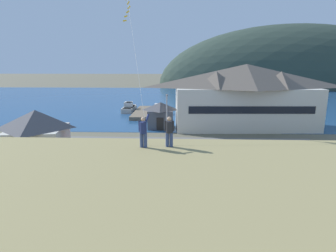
% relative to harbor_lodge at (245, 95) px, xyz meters
% --- Properties ---
extents(ground_plane, '(600.00, 600.00, 0.00)m').
position_rel_harbor_lodge_xyz_m(ground_plane, '(-12.48, -21.82, -5.45)').
color(ground_plane, '#66604C').
extents(parking_lot_pad, '(40.00, 20.00, 0.10)m').
position_rel_harbor_lodge_xyz_m(parking_lot_pad, '(-12.48, -16.82, -5.40)').
color(parking_lot_pad, slate).
rests_on(parking_lot_pad, ground).
extents(bay_water, '(360.00, 84.00, 0.03)m').
position_rel_harbor_lodge_xyz_m(bay_water, '(-12.48, 38.18, -5.44)').
color(bay_water, navy).
rests_on(bay_water, ground).
extents(far_hill_west_ridge, '(95.23, 54.04, 50.63)m').
position_rel_harbor_lodge_xyz_m(far_hill_west_ridge, '(44.70, 94.56, -5.45)').
color(far_hill_west_ridge, '#3D4C38').
rests_on(far_hill_west_ridge, ground).
extents(far_hill_east_peak, '(131.95, 59.10, 58.28)m').
position_rel_harbor_lodge_xyz_m(far_hill_east_peak, '(45.44, 95.42, -5.45)').
color(far_hill_east_peak, '#2D3D33').
rests_on(far_hill_east_peak, ground).
extents(harbor_lodge, '(23.67, 9.89, 10.28)m').
position_rel_harbor_lodge_xyz_m(harbor_lodge, '(0.00, 0.00, 0.00)').
color(harbor_lodge, beige).
rests_on(harbor_lodge, ground).
extents(storage_shed_near_lot, '(6.36, 6.57, 5.76)m').
position_rel_harbor_lodge_xyz_m(storage_shed_near_lot, '(-24.99, -18.09, -2.46)').
color(storage_shed_near_lot, beige).
rests_on(storage_shed_near_lot, ground).
extents(storage_shed_waterside, '(4.40, 4.07, 4.27)m').
position_rel_harbor_lodge_xyz_m(storage_shed_waterside, '(-13.58, -0.59, -3.24)').
color(storage_shed_waterside, '#474C56').
rests_on(storage_shed_waterside, ground).
extents(wharf_dock, '(3.20, 14.48, 0.70)m').
position_rel_harbor_lodge_xyz_m(wharf_dock, '(-18.26, 12.40, -5.10)').
color(wharf_dock, '#70604C').
rests_on(wharf_dock, ground).
extents(moored_boat_wharfside, '(2.27, 6.07, 2.16)m').
position_rel_harbor_lodge_xyz_m(moored_boat_wharfside, '(-21.54, 15.51, -4.73)').
color(moored_boat_wharfside, '#A8A399').
rests_on(moored_boat_wharfside, ground).
extents(moored_boat_outer_mooring, '(2.50, 6.13, 2.16)m').
position_rel_harbor_lodge_xyz_m(moored_boat_outer_mooring, '(-14.99, 13.22, -4.73)').
color(moored_boat_outer_mooring, silver).
rests_on(moored_boat_outer_mooring, ground).
extents(moored_boat_inner_slip, '(2.36, 7.21, 2.16)m').
position_rel_harbor_lodge_xyz_m(moored_boat_inner_slip, '(-21.75, 15.80, -4.73)').
color(moored_boat_inner_slip, '#A8A399').
rests_on(moored_boat_inner_slip, ground).
extents(parked_car_back_row_right, '(4.24, 2.13, 1.82)m').
position_rel_harbor_lodge_xyz_m(parked_car_back_row_right, '(-13.90, -22.49, -4.39)').
color(parked_car_back_row_right, navy).
rests_on(parked_car_back_row_right, parking_lot_pad).
extents(parked_car_mid_row_near, '(4.36, 2.37, 1.82)m').
position_rel_harbor_lodge_xyz_m(parked_car_mid_row_near, '(-18.17, -15.35, -4.39)').
color(parked_car_mid_row_near, red).
rests_on(parked_car_mid_row_near, parking_lot_pad).
extents(parked_car_front_row_silver, '(4.34, 2.34, 1.82)m').
position_rel_harbor_lodge_xyz_m(parked_car_front_row_silver, '(-1.31, -20.55, -4.39)').
color(parked_car_front_row_silver, black).
rests_on(parked_car_front_row_silver, parking_lot_pad).
extents(parked_car_front_row_end, '(4.34, 2.34, 1.82)m').
position_rel_harbor_lodge_xyz_m(parked_car_front_row_end, '(0.59, -15.25, -4.39)').
color(parked_car_front_row_end, silver).
rests_on(parked_car_front_row_end, parking_lot_pad).
extents(parked_car_back_row_left, '(4.28, 2.22, 1.82)m').
position_rel_harbor_lodge_xyz_m(parked_car_back_row_left, '(-10.96, -15.21, -4.39)').
color(parked_car_back_row_left, '#B28923').
rests_on(parked_car_back_row_left, parking_lot_pad).
extents(parked_car_corner_spot, '(4.34, 2.35, 1.82)m').
position_rel_harbor_lodge_xyz_m(parked_car_corner_spot, '(3.57, -20.42, -4.39)').
color(parked_car_corner_spot, black).
rests_on(parked_car_corner_spot, parking_lot_pad).
extents(parked_car_lone_by_shed, '(4.25, 2.15, 1.82)m').
position_rel_harbor_lodge_xyz_m(parked_car_lone_by_shed, '(-7.43, -21.57, -4.39)').
color(parked_car_lone_by_shed, slate).
rests_on(parked_car_lone_by_shed, parking_lot_pad).
extents(parking_light_pole, '(0.24, 0.78, 6.53)m').
position_rel_harbor_lodge_xyz_m(parking_light_pole, '(-12.11, -11.26, -1.56)').
color(parking_light_pole, '#ADADB2').
rests_on(parking_light_pole, parking_lot_pad).
extents(person_kite_flyer, '(0.59, 0.63, 1.86)m').
position_rel_harbor_lodge_xyz_m(person_kite_flyer, '(-12.62, -29.74, 1.08)').
color(person_kite_flyer, '#384770').
rests_on(person_kite_flyer, grassy_hill_foreground).
extents(person_companion, '(0.55, 0.40, 1.74)m').
position_rel_harbor_lodge_xyz_m(person_companion, '(-11.17, -29.56, 1.06)').
color(person_companion, '#384770').
rests_on(person_companion, grassy_hill_foreground).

